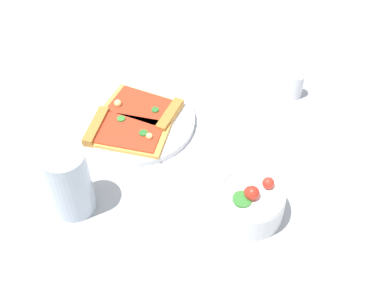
{
  "coord_description": "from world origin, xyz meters",
  "views": [
    {
      "loc": [
        0.63,
        0.26,
        0.73
      ],
      "look_at": [
        0.02,
        0.08,
        0.03
      ],
      "focal_mm": 47.76,
      "sensor_mm": 36.0,
      "label": 1
    }
  ],
  "objects_px": {
    "soda_glass": "(70,183)",
    "pepper_shaker": "(297,84)",
    "plate": "(136,120)",
    "pizza_slice_far": "(146,109)",
    "pizza_slice_near": "(122,132)",
    "salad_bowl": "(250,202)"
  },
  "relations": [
    {
      "from": "soda_glass",
      "to": "pepper_shaker",
      "type": "relative_size",
      "value": 1.97
    },
    {
      "from": "plate",
      "to": "pepper_shaker",
      "type": "relative_size",
      "value": 3.48
    },
    {
      "from": "plate",
      "to": "pizza_slice_far",
      "type": "xyz_separation_m",
      "value": [
        -0.03,
        0.01,
        0.01
      ]
    },
    {
      "from": "pizza_slice_near",
      "to": "salad_bowl",
      "type": "distance_m",
      "value": 0.29
    },
    {
      "from": "plate",
      "to": "pizza_slice_far",
      "type": "distance_m",
      "value": 0.03
    },
    {
      "from": "plate",
      "to": "salad_bowl",
      "type": "height_order",
      "value": "salad_bowl"
    },
    {
      "from": "pizza_slice_far",
      "to": "salad_bowl",
      "type": "distance_m",
      "value": 0.31
    },
    {
      "from": "plate",
      "to": "pizza_slice_far",
      "type": "relative_size",
      "value": 1.51
    },
    {
      "from": "pizza_slice_far",
      "to": "soda_glass",
      "type": "xyz_separation_m",
      "value": [
        0.25,
        -0.04,
        0.04
      ]
    },
    {
      "from": "pepper_shaker",
      "to": "pizza_slice_near",
      "type": "bearing_deg",
      "value": -54.29
    },
    {
      "from": "soda_glass",
      "to": "pepper_shaker",
      "type": "distance_m",
      "value": 0.51
    },
    {
      "from": "pizza_slice_far",
      "to": "salad_bowl",
      "type": "xyz_separation_m",
      "value": [
        0.18,
        0.25,
        0.01
      ]
    },
    {
      "from": "pepper_shaker",
      "to": "plate",
      "type": "bearing_deg",
      "value": -60.06
    },
    {
      "from": "salad_bowl",
      "to": "pepper_shaker",
      "type": "distance_m",
      "value": 0.32
    },
    {
      "from": "pizza_slice_near",
      "to": "pepper_shaker",
      "type": "distance_m",
      "value": 0.38
    },
    {
      "from": "plate",
      "to": "pizza_slice_near",
      "type": "distance_m",
      "value": 0.05
    },
    {
      "from": "plate",
      "to": "soda_glass",
      "type": "distance_m",
      "value": 0.23
    },
    {
      "from": "soda_glass",
      "to": "plate",
      "type": "bearing_deg",
      "value": 172.0
    },
    {
      "from": "pizza_slice_near",
      "to": "pizza_slice_far",
      "type": "bearing_deg",
      "value": 162.86
    },
    {
      "from": "pizza_slice_far",
      "to": "soda_glass",
      "type": "height_order",
      "value": "soda_glass"
    },
    {
      "from": "plate",
      "to": "pizza_slice_near",
      "type": "bearing_deg",
      "value": -10.59
    },
    {
      "from": "plate",
      "to": "pizza_slice_near",
      "type": "relative_size",
      "value": 1.54
    }
  ]
}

